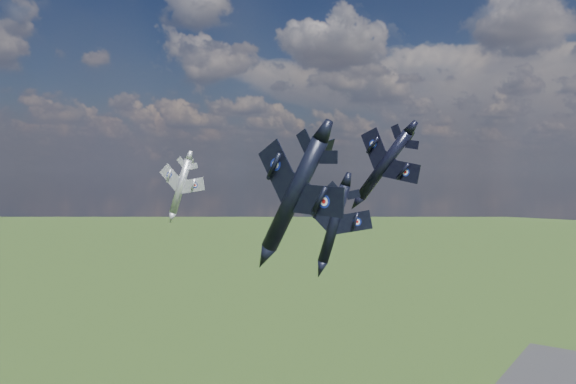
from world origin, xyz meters
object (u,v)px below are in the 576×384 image
Objects in this scene: jet_lead_navy at (334,224)px; jet_right_navy at (294,195)px; jet_high_navy at (384,165)px; jet_left_silver at (181,186)px.

jet_right_navy is at bearing -83.40° from jet_lead_navy.
jet_right_navy is at bearing -84.57° from jet_high_navy.
jet_right_navy is 49.13m from jet_left_silver.
jet_right_navy is 22.96m from jet_high_navy.
jet_right_navy is at bearing -47.32° from jet_left_silver.
jet_high_navy reaches higher than jet_left_silver.
jet_right_navy is 1.12× the size of jet_high_navy.
jet_high_navy is at bearing -20.12° from jet_left_silver.
jet_high_navy is (5.41, 3.05, 7.40)m from jet_lead_navy.
jet_high_navy is 39.98m from jet_left_silver.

